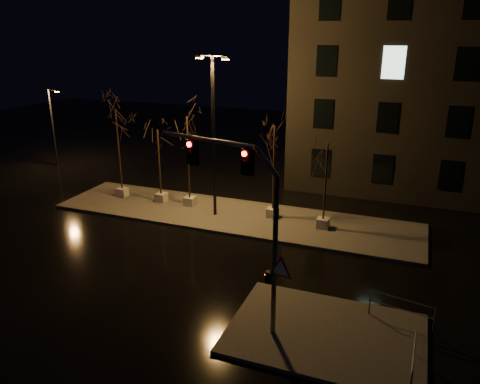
% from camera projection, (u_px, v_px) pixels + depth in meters
% --- Properties ---
extents(ground, '(90.00, 90.00, 0.00)m').
position_uv_depth(ground, '(187.00, 260.00, 22.80)').
color(ground, black).
rests_on(ground, ground).
extents(median, '(22.00, 5.00, 0.15)m').
position_uv_depth(median, '(232.00, 216.00, 28.07)').
color(median, '#4A4742').
rests_on(median, ground).
extents(sidewalk_corner, '(7.00, 5.00, 0.15)m').
position_uv_depth(sidewalk_corner, '(325.00, 334.00, 17.15)').
color(sidewalk_corner, '#4A4742').
rests_on(sidewalk_corner, ground).
extents(tree_0, '(1.80, 1.80, 5.94)m').
position_uv_depth(tree_0, '(117.00, 129.00, 29.73)').
color(tree_0, '#B8B4AC').
rests_on(tree_0, median).
extents(tree_1, '(1.80, 1.80, 4.81)m').
position_uv_depth(tree_1, '(158.00, 146.00, 29.02)').
color(tree_1, '#B8B4AC').
rests_on(tree_1, median).
extents(tree_2, '(1.80, 1.80, 5.77)m').
position_uv_depth(tree_2, '(187.00, 137.00, 28.12)').
color(tree_2, '#B8B4AC').
rests_on(tree_2, median).
extents(tree_3, '(1.80, 1.80, 5.58)m').
position_uv_depth(tree_3, '(274.00, 147.00, 26.33)').
color(tree_3, '#B8B4AC').
rests_on(tree_3, median).
extents(tree_4, '(1.80, 1.80, 4.93)m').
position_uv_depth(tree_4, '(327.00, 163.00, 24.97)').
color(tree_4, '#B8B4AC').
rests_on(tree_4, median).
extents(traffic_signal_mast, '(5.50, 1.44, 6.89)m').
position_uv_depth(traffic_signal_mast, '(248.00, 211.00, 16.23)').
color(traffic_signal_mast, '#595B60').
rests_on(traffic_signal_mast, sidewalk_corner).
extents(streetlight_main, '(2.28, 0.86, 9.23)m').
position_uv_depth(streetlight_main, '(213.00, 126.00, 26.37)').
color(streetlight_main, black).
rests_on(streetlight_main, median).
extents(streetlight_far, '(1.23, 0.31, 6.26)m').
position_uv_depth(streetlight_far, '(53.00, 124.00, 37.70)').
color(streetlight_far, black).
rests_on(streetlight_far, ground).
extents(guard_rail_a, '(2.38, 0.52, 1.04)m').
position_uv_depth(guard_rail_a, '(401.00, 307.00, 17.44)').
color(guard_rail_a, '#595B60').
rests_on(guard_rail_a, sidewalk_corner).
extents(guard_rail_b, '(0.10, 2.35, 1.11)m').
position_uv_depth(guard_rail_b, '(413.00, 356.00, 14.75)').
color(guard_rail_b, '#595B60').
rests_on(guard_rail_b, sidewalk_corner).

